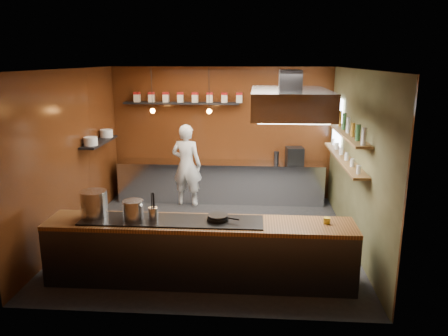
# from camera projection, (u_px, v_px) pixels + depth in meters

# --- Properties ---
(floor) EXTENTS (5.00, 5.00, 0.00)m
(floor) POSITION_uv_depth(u_px,v_px,m) (211.00, 237.00, 7.96)
(floor) COLOR black
(floor) RESTS_ON ground
(back_wall) EXTENTS (5.00, 0.00, 5.00)m
(back_wall) POSITION_uv_depth(u_px,v_px,m) (222.00, 133.00, 10.01)
(back_wall) COLOR #371B0A
(back_wall) RESTS_ON ground
(left_wall) EXTENTS (0.00, 5.00, 5.00)m
(left_wall) POSITION_uv_depth(u_px,v_px,m) (71.00, 155.00, 7.77)
(left_wall) COLOR #371B0A
(left_wall) RESTS_ON ground
(right_wall) EXTENTS (0.00, 5.00, 5.00)m
(right_wall) POSITION_uv_depth(u_px,v_px,m) (357.00, 160.00, 7.42)
(right_wall) COLOR #424326
(right_wall) RESTS_ON ground
(ceiling) EXTENTS (5.00, 5.00, 0.00)m
(ceiling) POSITION_uv_depth(u_px,v_px,m) (210.00, 69.00, 7.23)
(ceiling) COLOR silver
(ceiling) RESTS_ON back_wall
(window_pane) EXTENTS (0.00, 1.00, 1.00)m
(window_pane) POSITION_uv_depth(u_px,v_px,m) (337.00, 122.00, 8.97)
(window_pane) COLOR white
(window_pane) RESTS_ON right_wall
(prep_counter) EXTENTS (4.60, 0.65, 0.90)m
(prep_counter) POSITION_uv_depth(u_px,v_px,m) (221.00, 181.00, 9.95)
(prep_counter) COLOR silver
(prep_counter) RESTS_ON floor
(pass_counter) EXTENTS (4.40, 0.72, 0.94)m
(pass_counter) POSITION_uv_depth(u_px,v_px,m) (200.00, 251.00, 6.30)
(pass_counter) COLOR #38383D
(pass_counter) RESTS_ON floor
(tin_shelf) EXTENTS (2.60, 0.26, 0.04)m
(tin_shelf) POSITION_uv_depth(u_px,v_px,m) (181.00, 103.00, 9.77)
(tin_shelf) COLOR black
(tin_shelf) RESTS_ON back_wall
(plate_shelf) EXTENTS (0.30, 1.40, 0.04)m
(plate_shelf) POSITION_uv_depth(u_px,v_px,m) (99.00, 142.00, 8.71)
(plate_shelf) COLOR black
(plate_shelf) RESTS_ON left_wall
(bottle_shelf_upper) EXTENTS (0.26, 2.80, 0.04)m
(bottle_shelf_upper) POSITION_uv_depth(u_px,v_px,m) (345.00, 132.00, 7.62)
(bottle_shelf_upper) COLOR brown
(bottle_shelf_upper) RESTS_ON right_wall
(bottle_shelf_lower) EXTENTS (0.26, 2.80, 0.04)m
(bottle_shelf_lower) POSITION_uv_depth(u_px,v_px,m) (344.00, 158.00, 7.73)
(bottle_shelf_lower) COLOR brown
(bottle_shelf_lower) RESTS_ON right_wall
(extractor_hood) EXTENTS (1.20, 2.00, 0.72)m
(extractor_hood) POSITION_uv_depth(u_px,v_px,m) (290.00, 102.00, 6.87)
(extractor_hood) COLOR #38383D
(extractor_hood) RESTS_ON ceiling
(pendant_left) EXTENTS (0.10, 0.10, 0.95)m
(pendant_left) POSITION_uv_depth(u_px,v_px,m) (153.00, 108.00, 9.18)
(pendant_left) COLOR black
(pendant_left) RESTS_ON ceiling
(pendant_right) EXTENTS (0.10, 0.10, 0.95)m
(pendant_right) POSITION_uv_depth(u_px,v_px,m) (209.00, 109.00, 9.09)
(pendant_right) COLOR black
(pendant_right) RESTS_ON ceiling
(storage_tins) EXTENTS (2.43, 0.13, 0.22)m
(storage_tins) POSITION_uv_depth(u_px,v_px,m) (188.00, 97.00, 9.73)
(storage_tins) COLOR beige
(storage_tins) RESTS_ON tin_shelf
(plate_stacks) EXTENTS (0.26, 1.16, 0.16)m
(plate_stacks) POSITION_uv_depth(u_px,v_px,m) (99.00, 137.00, 8.69)
(plate_stacks) COLOR silver
(plate_stacks) RESTS_ON plate_shelf
(bottles) EXTENTS (0.06, 2.66, 0.24)m
(bottles) POSITION_uv_depth(u_px,v_px,m) (346.00, 124.00, 7.58)
(bottles) COLOR silver
(bottles) RESTS_ON bottle_shelf_upper
(wine_glasses) EXTENTS (0.07, 2.37, 0.13)m
(wine_glasses) POSITION_uv_depth(u_px,v_px,m) (344.00, 154.00, 7.71)
(wine_glasses) COLOR silver
(wine_glasses) RESTS_ON bottle_shelf_lower
(stockpot_large) EXTENTS (0.45, 0.45, 0.38)m
(stockpot_large) POSITION_uv_depth(u_px,v_px,m) (94.00, 204.00, 6.30)
(stockpot_large) COLOR silver
(stockpot_large) RESTS_ON pass_counter
(stockpot_small) EXTENTS (0.35, 0.35, 0.28)m
(stockpot_small) POSITION_uv_depth(u_px,v_px,m) (133.00, 210.00, 6.20)
(stockpot_small) COLOR silver
(stockpot_small) RESTS_ON pass_counter
(utensil_crock) EXTENTS (0.16, 0.16, 0.18)m
(utensil_crock) POSITION_uv_depth(u_px,v_px,m) (153.00, 214.00, 6.18)
(utensil_crock) COLOR silver
(utensil_crock) RESTS_ON pass_counter
(frying_pan) EXTENTS (0.47, 0.31, 0.08)m
(frying_pan) POSITION_uv_depth(u_px,v_px,m) (218.00, 218.00, 6.18)
(frying_pan) COLOR black
(frying_pan) RESTS_ON pass_counter
(butter_jar) EXTENTS (0.12, 0.12, 0.09)m
(butter_jar) POSITION_uv_depth(u_px,v_px,m) (327.00, 221.00, 6.11)
(butter_jar) COLOR gold
(butter_jar) RESTS_ON pass_counter
(espresso_machine) EXTENTS (0.40, 0.39, 0.37)m
(espresso_machine) POSITION_uv_depth(u_px,v_px,m) (295.00, 155.00, 9.67)
(espresso_machine) COLOR black
(espresso_machine) RESTS_ON prep_counter
(chef) EXTENTS (0.72, 0.54, 1.81)m
(chef) POSITION_uv_depth(u_px,v_px,m) (186.00, 165.00, 9.55)
(chef) COLOR white
(chef) RESTS_ON floor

